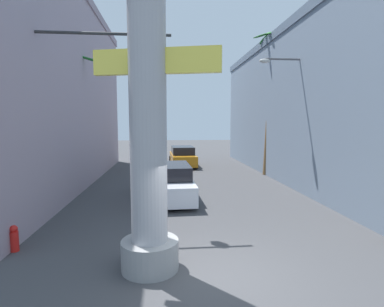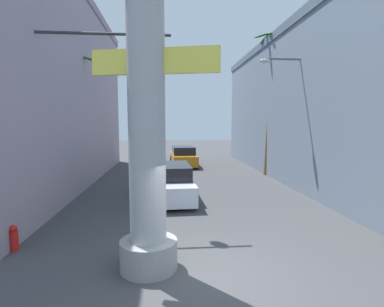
{
  "view_description": "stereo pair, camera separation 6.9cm",
  "coord_description": "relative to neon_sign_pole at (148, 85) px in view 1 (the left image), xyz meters",
  "views": [
    {
      "loc": [
        -1.1,
        -6.37,
        3.46
      ],
      "look_at": [
        0.0,
        5.75,
        2.2
      ],
      "focal_mm": 28.0,
      "sensor_mm": 36.0,
      "label": 1
    },
    {
      "loc": [
        -1.03,
        -6.37,
        3.46
      ],
      "look_at": [
        0.0,
        5.75,
        2.2
      ],
      "focal_mm": 28.0,
      "sensor_mm": 36.0,
      "label": 2
    }
  ],
  "objects": [
    {
      "name": "ground_plane",
      "position": [
        1.47,
        9.51,
        -4.29
      ],
      "size": [
        85.68,
        85.68,
        0.0
      ],
      "primitive_type": "plane",
      "color": "#424244"
    },
    {
      "name": "street_lamp",
      "position": [
        6.87,
        7.67,
        -0.22
      ],
      "size": [
        2.35,
        0.28,
        6.69
      ],
      "color": "#59595E",
      "rests_on": "ground"
    },
    {
      "name": "traffic_light_mast",
      "position": [
        -2.85,
        3.5,
        0.21
      ],
      "size": [
        4.98,
        0.32,
        6.46
      ],
      "color": "#333333",
      "rests_on": "ground"
    },
    {
      "name": "palm_tree_mid_left",
      "position": [
        -4.37,
        9.37,
        0.43
      ],
      "size": [
        3.11,
        3.4,
        7.05
      ],
      "color": "brown",
      "rests_on": "ground"
    },
    {
      "name": "car_lead",
      "position": [
        0.56,
        6.7,
        -3.55
      ],
      "size": [
        2.24,
        4.97,
        1.56
      ],
      "color": "black",
      "rests_on": "ground"
    },
    {
      "name": "building_right",
      "position": [
        10.89,
        12.2,
        0.21
      ],
      "size": [
        7.94,
        22.13,
        8.97
      ],
      "color": "slate",
      "rests_on": "ground"
    },
    {
      "name": "fire_hydrant",
      "position": [
        -3.69,
        1.31,
        -3.93
      ],
      "size": [
        0.22,
        0.22,
        0.72
      ],
      "color": "red",
      "rests_on": "ground"
    },
    {
      "name": "building_left",
      "position": [
        -7.95,
        10.42,
        0.95
      ],
      "size": [
        8.54,
        19.78,
        10.46
      ],
      "color": "#9E8C99",
      "rests_on": "ground"
    },
    {
      "name": "palm_tree_mid_right",
      "position": [
        7.23,
        12.38,
        1.14
      ],
      "size": [
        2.39,
        2.34,
        9.31
      ],
      "color": "brown",
      "rests_on": "ground"
    },
    {
      "name": "neon_sign_pole",
      "position": [
        0.0,
        0.0,
        0.0
      ],
      "size": [
        3.25,
        1.35,
        9.7
      ],
      "color": "#9E9EA3",
      "rests_on": "ground"
    },
    {
      "name": "car_far",
      "position": [
        1.78,
        16.94,
        -3.55
      ],
      "size": [
        2.1,
        4.72,
        1.56
      ],
      "color": "black",
      "rests_on": "ground"
    }
  ]
}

